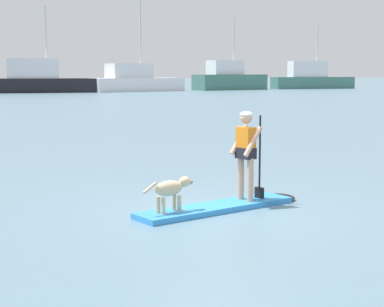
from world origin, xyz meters
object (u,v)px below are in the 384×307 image
(moored_boat_far_port, at_px, (311,78))
(paddleboard, at_px, (226,206))
(person_paddler, at_px, (246,149))
(moored_boat_port, at_px, (39,80))
(moored_boat_starboard, at_px, (134,81))
(moored_boat_outer, at_px, (229,79))
(dog, at_px, (171,189))

(moored_boat_far_port, bearing_deg, paddleboard, -126.82)
(person_paddler, height_order, moored_boat_port, moored_boat_port)
(moored_boat_starboard, bearing_deg, moored_boat_outer, 4.32)
(moored_boat_port, bearing_deg, paddleboard, -98.90)
(paddleboard, height_order, person_paddler, person_paddler)
(moored_boat_outer, bearing_deg, dog, -119.25)
(person_paddler, bearing_deg, moored_boat_far_port, 53.40)
(moored_boat_port, bearing_deg, moored_boat_far_port, 1.00)
(moored_boat_far_port, bearing_deg, dog, -127.37)
(paddleboard, distance_m, moored_boat_far_port, 81.86)
(paddleboard, relative_size, person_paddler, 2.13)
(moored_boat_starboard, height_order, moored_boat_outer, moored_boat_starboard)
(moored_boat_starboard, height_order, moored_boat_far_port, moored_boat_starboard)
(dog, bearing_deg, moored_boat_outer, 60.75)
(person_paddler, bearing_deg, moored_boat_starboard, 71.66)
(moored_boat_starboard, xyz_separation_m, moored_boat_outer, (13.84, 1.05, 0.20))
(dog, distance_m, moored_boat_port, 66.06)
(person_paddler, relative_size, moored_boat_port, 0.12)
(paddleboard, distance_m, person_paddler, 1.10)
(moored_boat_port, relative_size, moored_boat_starboard, 1.05)
(moored_boat_outer, bearing_deg, moored_boat_port, -178.51)
(moored_boat_port, bearing_deg, moored_boat_outer, 1.49)
(moored_boat_far_port, bearing_deg, moored_boat_starboard, -177.76)
(dog, height_order, moored_boat_port, moored_boat_port)
(moored_boat_starboard, xyz_separation_m, moored_boat_far_port, (27.25, 1.06, 0.17))
(paddleboard, height_order, moored_boat_port, moored_boat_port)
(person_paddler, bearing_deg, moored_boat_outer, 61.73)
(moored_boat_starboard, bearing_deg, person_paddler, -108.34)
(dog, bearing_deg, paddleboard, 11.67)
(paddleboard, height_order, moored_boat_starboard, moored_boat_starboard)
(person_paddler, distance_m, moored_boat_starboard, 67.80)
(dog, bearing_deg, moored_boat_starboard, 70.45)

